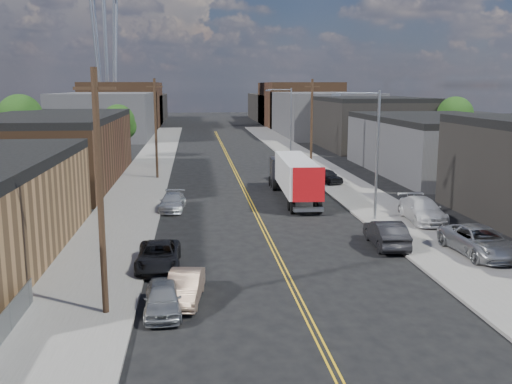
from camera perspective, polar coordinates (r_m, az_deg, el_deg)
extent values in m
plane|color=black|center=(73.36, -2.71, 3.30)|extent=(260.00, 260.00, 0.00)
cube|color=gold|center=(58.54, -1.79, 1.46)|extent=(0.32, 120.00, 0.01)
cube|color=slate|center=(58.58, -11.10, 1.34)|extent=(5.00, 140.00, 0.15)
cube|color=slate|center=(60.01, 7.29, 1.67)|extent=(5.00, 140.00, 0.15)
cube|color=#452D1B|center=(58.56, -19.61, 3.81)|extent=(12.00, 26.00, 6.00)
cube|color=black|center=(58.30, -19.82, 7.03)|extent=(12.00, 26.00, 0.60)
cube|color=#39383B|center=(64.66, 18.00, 4.27)|extent=(14.00, 24.00, 5.50)
cube|color=black|center=(64.43, 18.16, 6.96)|extent=(14.00, 24.00, 0.60)
cube|color=black|center=(88.86, 11.17, 6.66)|extent=(14.00, 22.00, 7.00)
cube|color=black|center=(88.70, 11.26, 9.11)|extent=(14.00, 22.00, 0.60)
cube|color=#39383B|center=(108.87, -14.57, 7.47)|extent=(16.00, 30.00, 8.00)
cube|color=#39383B|center=(110.50, 6.61, 7.78)|extent=(16.00, 30.00, 8.00)
cube|color=#452D1B|center=(133.60, -13.07, 8.48)|extent=(16.00, 26.00, 10.00)
cube|color=#452D1B|center=(134.94, 4.24, 8.74)|extent=(16.00, 26.00, 10.00)
cube|color=black|center=(153.52, -12.18, 8.20)|extent=(16.00, 40.00, 7.00)
cube|color=black|center=(154.69, 2.88, 8.44)|extent=(16.00, 40.00, 7.00)
cylinder|color=gray|center=(124.00, -14.76, 12.89)|extent=(0.80, 0.80, 30.00)
cylinder|color=gray|center=(122.53, -15.71, 12.88)|extent=(1.94, 1.94, 29.98)
cylinder|color=gray|center=(122.02, -14.04, 12.97)|extent=(1.94, 1.94, 29.98)
cylinder|color=gray|center=(126.00, -15.45, 12.82)|extent=(1.94, 1.94, 29.98)
cylinder|color=gray|center=(125.51, -13.82, 12.90)|extent=(1.94, 1.94, 29.98)
cylinder|color=gray|center=(39.93, 12.02, 3.46)|extent=(0.18, 0.18, 9.00)
cylinder|color=gray|center=(39.20, 10.16, 9.70)|extent=(3.00, 0.12, 0.12)
cube|color=gray|center=(38.81, 8.00, 9.61)|extent=(0.60, 0.25, 0.18)
cylinder|color=gray|center=(73.85, 3.51, 6.85)|extent=(0.18, 0.18, 9.00)
cylinder|color=gray|center=(73.45, 2.38, 10.20)|extent=(3.00, 0.12, 0.12)
cube|color=gray|center=(73.25, 1.20, 10.13)|extent=(0.60, 0.25, 0.18)
cylinder|color=black|center=(23.33, -15.32, -0.41)|extent=(0.26, 0.26, 10.00)
cube|color=black|center=(22.93, -15.84, 9.95)|extent=(1.60, 0.12, 0.12)
cylinder|color=black|center=(57.91, -9.98, 6.18)|extent=(0.26, 0.26, 10.00)
cube|color=black|center=(57.75, -10.12, 10.34)|extent=(1.60, 0.12, 0.12)
cylinder|color=black|center=(62.09, 5.58, 6.58)|extent=(0.26, 0.26, 10.00)
cube|color=black|center=(61.94, 5.65, 10.45)|extent=(1.60, 0.12, 0.12)
cylinder|color=black|center=(70.74, -22.30, 4.09)|extent=(0.36, 0.36, 4.50)
sphere|color=#16360E|center=(70.47, -22.51, 6.99)|extent=(5.04, 5.04, 5.04)
sphere|color=#16360E|center=(70.65, -21.92, 6.31)|extent=(3.96, 3.96, 3.96)
sphere|color=#16360E|center=(70.26, -22.96, 6.44)|extent=(3.60, 3.60, 3.60)
cylinder|color=black|center=(75.60, -13.51, 4.67)|extent=(0.36, 0.36, 3.75)
sphere|color=#16360E|center=(75.36, -13.61, 6.94)|extent=(4.20, 4.20, 4.20)
sphere|color=#16360E|center=(75.63, -13.10, 6.40)|extent=(3.30, 3.30, 3.30)
sphere|color=#16360E|center=(75.06, -14.01, 6.50)|extent=(3.00, 3.00, 3.00)
cylinder|color=black|center=(80.72, 19.13, 4.92)|extent=(0.36, 0.36, 4.25)
sphere|color=#16360E|center=(80.49, 19.28, 7.32)|extent=(4.76, 4.76, 4.76)
sphere|color=#16360E|center=(81.06, 19.54, 6.72)|extent=(3.74, 3.74, 3.74)
sphere|color=#16360E|center=(79.94, 19.05, 6.89)|extent=(3.40, 3.40, 3.40)
cube|color=silver|center=(46.14, 3.98, 1.85)|extent=(2.77, 10.74, 2.48)
cube|color=#A40C11|center=(40.98, 5.29, 0.73)|extent=(2.33, 0.22, 2.50)
cube|color=gray|center=(41.33, 5.25, -1.76)|extent=(2.22, 0.70, 0.25)
cube|color=black|center=(52.68, 2.70, 1.93)|extent=(2.34, 2.93, 2.75)
cylinder|color=black|center=(42.68, 4.88, -1.42)|extent=(2.34, 0.99, 0.89)
cylinder|color=black|center=(52.83, 2.70, 0.93)|extent=(2.25, 0.98, 0.89)
imported|color=gray|center=(24.27, -9.30, -10.44)|extent=(1.66, 3.86, 1.30)
imported|color=#967862|center=(25.37, -7.15, -9.42)|extent=(1.88, 4.11, 1.30)
imported|color=black|center=(29.96, -9.72, -6.32)|extent=(2.21, 4.77, 1.32)
imported|color=#B6B9BB|center=(43.56, -8.36, -0.99)|extent=(2.11, 4.53, 1.28)
imported|color=black|center=(34.21, 12.88, -4.08)|extent=(1.98, 4.89, 1.58)
imported|color=#9EA0A3|center=(33.61, 21.48, -4.59)|extent=(2.90, 5.72, 1.55)
imported|color=silver|center=(40.64, 16.29, -1.72)|extent=(2.42, 5.48, 1.56)
imported|color=black|center=(54.88, 7.18, 1.60)|extent=(2.60, 4.10, 1.30)
imported|color=black|center=(56.02, 3.04, 1.78)|extent=(2.67, 5.32, 1.45)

